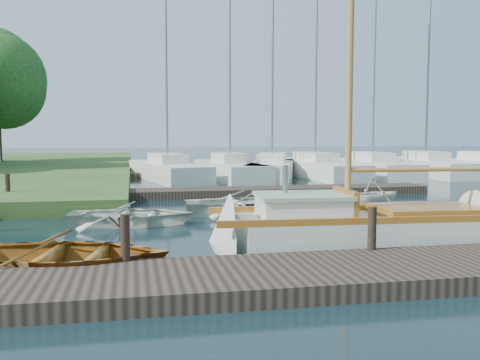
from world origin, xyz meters
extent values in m
plane|color=black|center=(0.00, 0.00, 0.00)|extent=(160.00, 160.00, 0.00)
cube|color=black|center=(0.00, -6.00, 0.15)|extent=(18.00, 2.20, 0.30)
cube|color=black|center=(2.00, 6.50, 0.15)|extent=(14.00, 1.60, 0.30)
cube|color=black|center=(10.00, 16.00, 0.15)|extent=(30.00, 1.60, 0.30)
cylinder|color=black|center=(-3.00, -5.00, 0.70)|extent=(0.16, 0.16, 0.80)
cylinder|color=black|center=(1.50, -5.00, 0.70)|extent=(0.16, 0.16, 0.80)
cylinder|color=black|center=(-7.00, 5.00, 0.70)|extent=(0.16, 0.16, 0.80)
cube|color=silver|center=(1.84, -3.51, 0.23)|extent=(5.12, 2.32, 0.90)
cone|color=silver|center=(-1.10, -3.32, 0.23)|extent=(1.12, 2.02, 1.96)
cube|color=#905614|center=(1.90, -2.57, 0.74)|extent=(6.19, 0.52, 0.14)
cube|color=#905614|center=(1.78, -4.45, 0.74)|extent=(6.19, 0.52, 0.14)
cube|color=silver|center=(0.64, -3.43, 0.90)|extent=(1.89, 1.51, 0.44)
cube|color=#97B194|center=(0.64, -3.43, 1.15)|extent=(1.99, 1.62, 0.08)
cube|color=#905614|center=(1.59, -3.49, 0.98)|extent=(0.21, 1.40, 0.60)
cylinder|color=slate|center=(0.36, -3.11, 1.48)|extent=(0.12, 0.12, 0.60)
cube|color=#905614|center=(3.44, -3.61, 0.78)|extent=(2.29, 1.64, 0.20)
cylinder|color=#A26E33|center=(1.64, -3.50, 4.88)|extent=(0.14, 0.14, 8.40)
cylinder|color=#A26E33|center=(3.24, -3.60, 1.68)|extent=(3.20, 0.31, 0.10)
imported|color=#905614|center=(-4.15, -4.37, 0.40)|extent=(4.36, 3.48, 0.81)
imported|color=silver|center=(-2.92, 0.42, 0.35)|extent=(3.72, 2.93, 0.70)
imported|color=silver|center=(0.59, 1.86, 0.40)|extent=(3.86, 2.77, 0.80)
imported|color=silver|center=(4.92, 2.03, 0.59)|extent=(2.80, 2.64, 1.18)
cube|color=silver|center=(-1.03, 14.23, 0.45)|extent=(4.03, 8.58, 0.90)
cube|color=silver|center=(-1.03, 14.23, 1.15)|extent=(2.02, 3.15, 0.50)
cylinder|color=slate|center=(-1.03, 14.23, 5.94)|extent=(0.12, 0.12, 10.09)
cube|color=silver|center=(2.31, 14.14, 0.45)|extent=(3.00, 8.22, 0.90)
cube|color=silver|center=(2.31, 14.14, 1.15)|extent=(1.68, 2.94, 0.50)
cylinder|color=slate|center=(2.31, 14.14, 5.58)|extent=(0.12, 0.12, 9.36)
cube|color=silver|center=(4.65, 14.13, 0.45)|extent=(4.65, 7.92, 0.90)
cube|color=silver|center=(4.65, 14.13, 1.15)|extent=(2.22, 2.98, 0.50)
cylinder|color=slate|center=(4.65, 14.13, 6.21)|extent=(0.12, 0.12, 10.63)
cube|color=silver|center=(7.27, 14.54, 0.45)|extent=(2.83, 9.77, 0.90)
cube|color=silver|center=(7.27, 14.54, 1.15)|extent=(1.62, 3.46, 0.50)
cylinder|color=slate|center=(7.27, 14.54, 6.21)|extent=(0.12, 0.12, 10.62)
cube|color=silver|center=(10.56, 14.16, 0.45)|extent=(2.39, 8.54, 0.90)
cube|color=silver|center=(10.56, 14.16, 1.15)|extent=(1.47, 3.00, 0.50)
cylinder|color=slate|center=(10.56, 14.16, 6.22)|extent=(0.12, 0.12, 10.64)
cube|color=silver|center=(14.33, 14.89, 0.45)|extent=(2.68, 9.51, 0.90)
cube|color=silver|center=(14.33, 14.89, 1.15)|extent=(1.57, 3.36, 0.50)
cylinder|color=slate|center=(14.33, 14.89, 6.40)|extent=(0.12, 0.12, 11.01)
sphere|color=#184514|center=(-11.50, 25.70, 5.60)|extent=(5.71, 5.71, 5.71)
camera|label=1|loc=(-2.86, -14.14, 2.46)|focal=40.00mm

